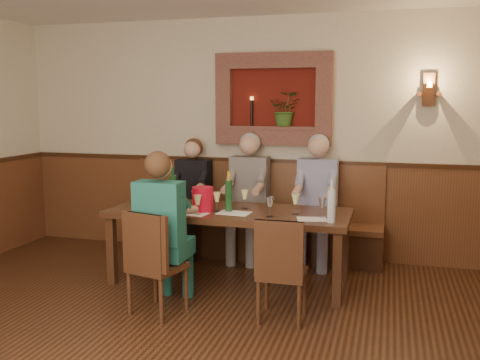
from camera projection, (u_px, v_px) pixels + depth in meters
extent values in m
cube|color=#C6B696|center=(257.00, 137.00, 6.35)|extent=(6.00, 0.04, 2.80)
cube|color=brown|center=(256.00, 208.00, 6.45)|extent=(6.00, 0.04, 1.10)
cube|color=#381E0F|center=(256.00, 161.00, 6.37)|extent=(6.02, 0.06, 0.05)
cube|color=#5D140D|center=(274.00, 99.00, 6.21)|extent=(1.00, 0.02, 0.70)
cube|color=brown|center=(273.00, 60.00, 6.10)|extent=(1.36, 0.12, 0.18)
cube|color=brown|center=(272.00, 137.00, 6.23)|extent=(1.36, 0.12, 0.18)
cube|color=brown|center=(224.00, 99.00, 6.33)|extent=(0.18, 0.12, 0.70)
cube|color=brown|center=(324.00, 99.00, 6.01)|extent=(0.18, 0.12, 0.70)
cube|color=brown|center=(272.00, 128.00, 6.22)|extent=(1.00, 0.14, 0.04)
imported|color=#35581E|center=(285.00, 109.00, 6.15)|extent=(0.35, 0.30, 0.39)
cylinder|color=black|center=(252.00, 113.00, 6.26)|extent=(0.03, 0.03, 0.30)
cylinder|color=#FFBF59|center=(252.00, 98.00, 6.23)|extent=(0.04, 0.04, 0.04)
cube|color=brown|center=(429.00, 90.00, 5.71)|extent=(0.12, 0.08, 0.35)
cylinder|color=brown|center=(419.00, 94.00, 5.67)|extent=(0.05, 0.18, 0.05)
cylinder|color=brown|center=(439.00, 94.00, 5.62)|extent=(0.05, 0.18, 0.05)
cylinder|color=#FFBF59|center=(430.00, 85.00, 5.58)|extent=(0.06, 0.06, 0.06)
cube|color=#331B0F|center=(229.00, 213.00, 5.35)|extent=(2.40, 0.90, 0.06)
cube|color=#331B0F|center=(112.00, 251.00, 5.36)|extent=(0.08, 0.08, 0.69)
cube|color=#331B0F|center=(337.00, 269.00, 4.75)|extent=(0.08, 0.08, 0.69)
cube|color=#331B0F|center=(144.00, 233.00, 6.06)|extent=(0.08, 0.08, 0.69)
cube|color=#331B0F|center=(344.00, 248.00, 5.46)|extent=(0.08, 0.08, 0.69)
cube|color=#381E0F|center=(252.00, 241.00, 6.29)|extent=(3.00, 0.40, 0.40)
cube|color=brown|center=(252.00, 222.00, 6.26)|extent=(3.00, 0.45, 0.06)
cube|color=brown|center=(256.00, 190.00, 6.39)|extent=(3.00, 0.06, 0.66)
cube|color=#331B0F|center=(158.00, 291.00, 4.64)|extent=(0.47, 0.47, 0.39)
cube|color=#331B0F|center=(157.00, 267.00, 4.61)|extent=(0.50, 0.50, 0.05)
cube|color=#331B0F|center=(143.00, 242.00, 4.41)|extent=(0.40, 0.14, 0.48)
cube|color=#331B0F|center=(282.00, 297.00, 4.51)|extent=(0.38, 0.38, 0.37)
cube|color=#331B0F|center=(282.00, 273.00, 4.48)|extent=(0.40, 0.40, 0.05)
cube|color=#331B0F|center=(279.00, 249.00, 4.27)|extent=(0.39, 0.05, 0.47)
cube|color=black|center=(190.00, 237.00, 6.35)|extent=(0.41, 0.42, 0.45)
cube|color=black|center=(194.00, 182.00, 6.41)|extent=(0.41, 0.21, 0.53)
sphere|color=#D8A384|center=(192.00, 149.00, 6.31)|extent=(0.20, 0.20, 0.20)
sphere|color=#4C2D19|center=(194.00, 148.00, 6.36)|extent=(0.22, 0.22, 0.22)
cube|color=#5C5854|center=(246.00, 242.00, 6.15)|extent=(0.44, 0.46, 0.45)
cube|color=#5C5854|center=(250.00, 181.00, 6.22)|extent=(0.44, 0.23, 0.57)
sphere|color=#D8A384|center=(249.00, 145.00, 6.12)|extent=(0.22, 0.22, 0.22)
sphere|color=#B2B2B2|center=(250.00, 143.00, 6.16)|extent=(0.24, 0.24, 0.24)
cube|color=navy|center=(314.00, 247.00, 5.94)|extent=(0.44, 0.46, 0.45)
cube|color=navy|center=(318.00, 184.00, 6.01)|extent=(0.44, 0.23, 0.57)
sphere|color=#D8A384|center=(318.00, 147.00, 5.90)|extent=(0.22, 0.22, 0.22)
sphere|color=#B2B2B2|center=(319.00, 145.00, 5.95)|extent=(0.24, 0.24, 0.24)
cube|color=#1C5B63|center=(168.00, 279.00, 4.85)|extent=(0.41, 0.43, 0.45)
cube|color=#1C5B63|center=(159.00, 213.00, 4.60)|extent=(0.41, 0.22, 0.54)
sphere|color=#D8A384|center=(160.00, 166.00, 4.58)|extent=(0.21, 0.21, 0.21)
sphere|color=#4C2D19|center=(158.00, 164.00, 4.53)|extent=(0.23, 0.23, 0.23)
cylinder|color=red|center=(203.00, 199.00, 5.27)|extent=(0.28, 0.28, 0.24)
cylinder|color=#19471E|center=(229.00, 196.00, 5.26)|extent=(0.09, 0.09, 0.31)
cylinder|color=orange|center=(229.00, 176.00, 5.23)|extent=(0.04, 0.04, 0.09)
cylinder|color=#19471E|center=(173.00, 189.00, 5.66)|extent=(0.08, 0.08, 0.30)
cylinder|color=#19471E|center=(173.00, 171.00, 5.64)|extent=(0.03, 0.03, 0.09)
cylinder|color=silver|center=(331.00, 206.00, 4.78)|extent=(0.09, 0.09, 0.30)
cylinder|color=silver|center=(332.00, 185.00, 4.75)|extent=(0.04, 0.04, 0.09)
cube|color=white|center=(152.00, 210.00, 5.34)|extent=(0.30, 0.24, 0.00)
cube|color=white|center=(234.00, 213.00, 5.20)|extent=(0.32, 0.24, 0.00)
cube|color=white|center=(312.00, 219.00, 4.92)|extent=(0.30, 0.25, 0.00)
cube|color=white|center=(194.00, 214.00, 5.15)|extent=(0.29, 0.23, 0.00)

